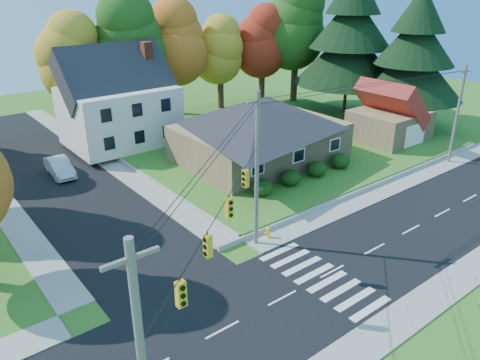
# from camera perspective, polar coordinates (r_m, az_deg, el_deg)

# --- Properties ---
(ground) EXTENTS (120.00, 120.00, 0.00)m
(ground) POSITION_cam_1_polar(r_m,az_deg,el_deg) (28.47, 11.18, -10.90)
(ground) COLOR #3D7923
(road_main) EXTENTS (90.00, 8.00, 0.02)m
(road_main) POSITION_cam_1_polar(r_m,az_deg,el_deg) (28.47, 11.18, -10.88)
(road_main) COLOR black
(road_main) RESTS_ON ground
(road_cross) EXTENTS (8.00, 44.00, 0.02)m
(road_cross) POSITION_cam_1_polar(r_m,az_deg,el_deg) (44.94, -22.18, 1.00)
(road_cross) COLOR black
(road_cross) RESTS_ON ground
(sidewalk_north) EXTENTS (90.00, 2.00, 0.08)m
(sidewalk_north) POSITION_cam_1_polar(r_m,az_deg,el_deg) (31.33, 4.29, -6.94)
(sidewalk_north) COLOR #9C9A90
(sidewalk_north) RESTS_ON ground
(sidewalk_south) EXTENTS (90.00, 2.00, 0.08)m
(sidewalk_south) POSITION_cam_1_polar(r_m,az_deg,el_deg) (26.22, 19.68, -15.29)
(sidewalk_south) COLOR #9C9A90
(sidewalk_south) RESTS_ON ground
(lawn) EXTENTS (30.00, 30.00, 0.50)m
(lawn) POSITION_cam_1_polar(r_m,az_deg,el_deg) (50.12, 3.01, 5.29)
(lawn) COLOR #3D7923
(lawn) RESTS_ON ground
(ranch_house) EXTENTS (14.60, 10.60, 5.40)m
(ranch_house) POSITION_cam_1_polar(r_m,az_deg,el_deg) (42.48, 2.43, 6.20)
(ranch_house) COLOR tan
(ranch_house) RESTS_ON lawn
(colonial_house) EXTENTS (10.40, 8.40, 9.60)m
(colonial_house) POSITION_cam_1_polar(r_m,az_deg,el_deg) (47.91, -14.55, 9.11)
(colonial_house) COLOR silver
(colonial_house) RESTS_ON lawn
(garage) EXTENTS (7.30, 6.30, 4.60)m
(garage) POSITION_cam_1_polar(r_m,az_deg,el_deg) (50.23, 17.85, 7.32)
(garage) COLOR tan
(garage) RESTS_ON lawn
(hedge_row) EXTENTS (10.70, 1.70, 1.27)m
(hedge_row) POSITION_cam_1_polar(r_m,az_deg,el_deg) (38.65, 7.79, 0.85)
(hedge_row) COLOR #163A10
(hedge_row) RESTS_ON lawn
(traffic_infrastructure) EXTENTS (38.10, 10.66, 10.00)m
(traffic_infrastructure) POSITION_cam_1_polar(r_m,az_deg,el_deg) (26.65, 9.65, -0.60)
(traffic_infrastructure) COLOR #666059
(traffic_infrastructure) RESTS_ON ground
(tree_lot_0) EXTENTS (6.72, 6.72, 12.51)m
(tree_lot_0) POSITION_cam_1_polar(r_m,az_deg,el_deg) (51.98, -19.92, 13.78)
(tree_lot_0) COLOR #3F2A19
(tree_lot_0) RESTS_ON lawn
(tree_lot_1) EXTENTS (7.84, 7.84, 14.60)m
(tree_lot_1) POSITION_cam_1_polar(r_m,az_deg,el_deg) (53.12, -13.46, 16.11)
(tree_lot_1) COLOR #3F2A19
(tree_lot_1) RESTS_ON lawn
(tree_lot_2) EXTENTS (7.28, 7.28, 13.56)m
(tree_lot_2) POSITION_cam_1_polar(r_m,az_deg,el_deg) (56.86, -8.20, 16.28)
(tree_lot_2) COLOR #3F2A19
(tree_lot_2) RESTS_ON lawn
(tree_lot_3) EXTENTS (6.16, 6.16, 11.47)m
(tree_lot_3) POSITION_cam_1_polar(r_m,az_deg,el_deg) (59.45, -2.46, 15.52)
(tree_lot_3) COLOR #3F2A19
(tree_lot_3) RESTS_ON lawn
(tree_lot_4) EXTENTS (6.72, 6.72, 12.51)m
(tree_lot_4) POSITION_cam_1_polar(r_m,az_deg,el_deg) (62.29, 2.76, 16.48)
(tree_lot_4) COLOR #3F2A19
(tree_lot_4) RESTS_ON lawn
(tree_lot_5) EXTENTS (8.40, 8.40, 15.64)m
(tree_lot_5) POSITION_cam_1_polar(r_m,az_deg,el_deg) (63.34, 6.93, 18.25)
(tree_lot_5) COLOR #3F2A19
(tree_lot_5) RESTS_ON lawn
(conifer_east_a) EXTENTS (12.80, 12.80, 16.96)m
(conifer_east_a) POSITION_cam_1_polar(r_m,az_deg,el_deg) (58.83, 13.32, 16.57)
(conifer_east_a) COLOR #3F2A19
(conifer_east_a) RESTS_ON lawn
(conifer_east_b) EXTENTS (11.20, 11.20, 14.84)m
(conifer_east_b) POSITION_cam_1_polar(r_m,az_deg,el_deg) (55.18, 20.50, 14.16)
(conifer_east_b) COLOR #3F2A19
(conifer_east_b) RESTS_ON lawn
(white_car) EXTENTS (1.83, 4.67, 1.51)m
(white_car) POSITION_cam_1_polar(r_m,az_deg,el_deg) (43.40, -21.14, 1.49)
(white_car) COLOR silver
(white_car) RESTS_ON road_cross
(fire_hydrant) EXTENTS (0.47, 0.36, 0.81)m
(fire_hydrant) POSITION_cam_1_polar(r_m,az_deg,el_deg) (31.04, 3.42, -6.48)
(fire_hydrant) COLOR yellow
(fire_hydrant) RESTS_ON ground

